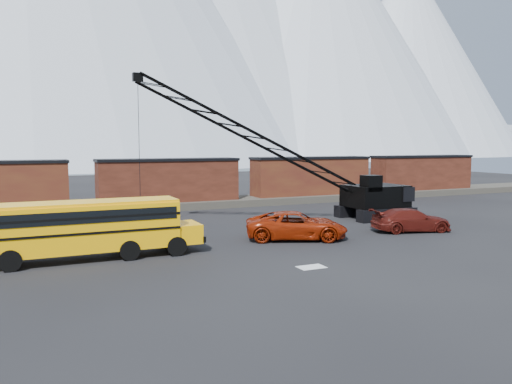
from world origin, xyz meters
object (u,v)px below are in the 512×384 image
(maroon_suv, at_px, (411,220))
(crawler_crane, at_px, (266,144))
(school_bus, at_px, (91,227))
(red_pickup, at_px, (296,225))

(maroon_suv, xyz_separation_m, crawler_crane, (-7.96, 7.45, 5.47))
(school_bus, height_order, red_pickup, school_bus)
(red_pickup, bearing_deg, crawler_crane, 15.17)
(maroon_suv, relative_size, crawler_crane, 0.25)
(red_pickup, relative_size, maroon_suv, 1.17)
(red_pickup, distance_m, maroon_suv, 8.98)
(crawler_crane, bearing_deg, school_bus, -153.54)
(school_bus, height_order, maroon_suv, school_bus)
(school_bus, distance_m, crawler_crane, 16.24)
(school_bus, bearing_deg, red_pickup, 1.51)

